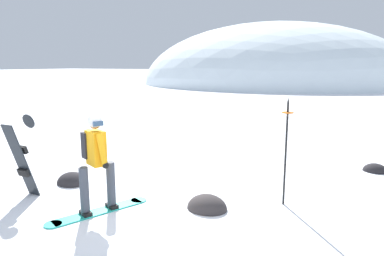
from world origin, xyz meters
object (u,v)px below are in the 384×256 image
spare_snowboard (22,157)px  rock_dark (207,209)px  piste_marker_near (286,145)px  rock_small (73,183)px  rock_mid (375,171)px  snowboarder_main (96,160)px

spare_snowboard → rock_dark: spare_snowboard is taller
piste_marker_near → rock_dark: (-1.16, -0.79, -1.11)m
rock_small → rock_mid: bearing=32.7°
piste_marker_near → rock_small: (-4.28, -0.82, -1.11)m
rock_dark → spare_snowboard: bearing=-162.7°
snowboarder_main → spare_snowboard: bearing=-176.3°
spare_snowboard → rock_mid: (6.03, 4.76, -0.80)m
snowboarder_main → rock_small: 1.96m
rock_mid → rock_small: size_ratio=0.80×
spare_snowboard → rock_small: size_ratio=2.33×
rock_mid → rock_small: bearing=-147.3°
piste_marker_near → rock_small: size_ratio=2.84×
rock_dark → rock_small: bearing=-179.6°
rock_dark → rock_mid: 4.62m
rock_mid → rock_small: rock_small is taller
snowboarder_main → rock_dark: bearing=29.3°
snowboarder_main → rock_mid: size_ratio=3.15×
rock_dark → rock_mid: rock_dark is taller
snowboarder_main → rock_dark: 2.09m
snowboarder_main → rock_small: (-1.48, 0.90, -0.92)m
snowboarder_main → spare_snowboard: (-1.67, -0.11, -0.12)m
piste_marker_near → rock_mid: piste_marker_near is taller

